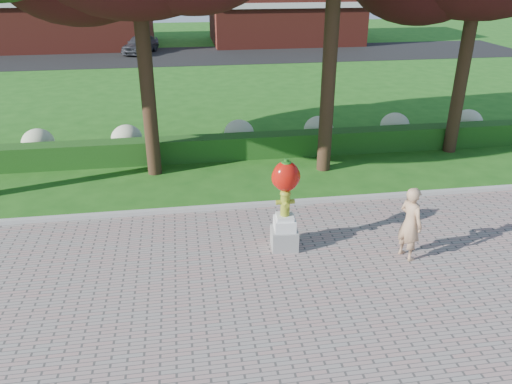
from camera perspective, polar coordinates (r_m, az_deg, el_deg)
ground at (r=11.27m, az=-2.03°, el=-8.92°), size 100.00×100.00×0.00m
curb at (r=13.81m, az=-3.53°, el=-1.78°), size 40.00×0.18×0.15m
lawn_hedge at (r=17.36m, az=-4.84°, el=5.06°), size 24.00×0.70×0.80m
hydrangea_row at (r=18.29m, az=-3.30°, el=6.65°), size 20.10×1.10×0.99m
street at (r=37.84m, az=-7.33°, el=15.20°), size 50.00×8.00×0.02m
building_left at (r=44.31m, az=-21.74°, el=19.71°), size 14.00×8.00×7.00m
building_right at (r=44.34m, az=3.23°, el=20.91°), size 12.00×8.00×6.40m
hydrant_sculpture at (r=11.46m, az=3.36°, el=-1.18°), size 0.66×0.65×2.26m
woman at (r=11.75m, az=17.22°, el=-3.43°), size 0.61×0.74×1.75m
parked_car at (r=39.37m, az=-13.09°, el=16.15°), size 2.89×4.23×1.34m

